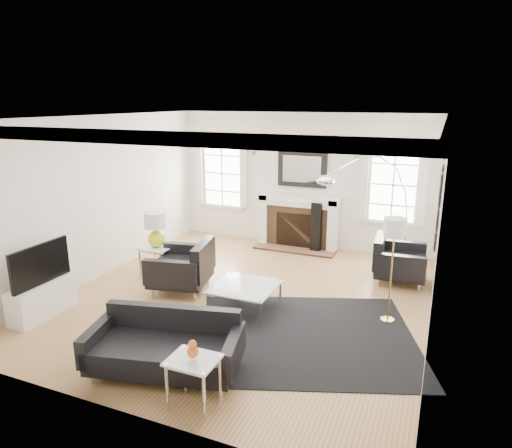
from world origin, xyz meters
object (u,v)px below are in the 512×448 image
at_px(armchair_right, 397,261).
at_px(arc_floor_lamp, 368,209).
at_px(fireplace, 298,222).
at_px(armchair_left, 185,268).
at_px(coffee_table, 245,288).
at_px(gourd_lamp, 156,227).
at_px(sofa, 166,347).

distance_m(armchair_right, arc_floor_lamp, 1.03).
bearing_deg(fireplace, armchair_left, -109.75).
relative_size(coffee_table, gourd_lamp, 1.47).
xyz_separation_m(armchair_left, armchair_right, (3.17, 1.73, -0.03)).
bearing_deg(coffee_table, armchair_left, 164.36).
bearing_deg(gourd_lamp, armchair_right, 20.49).
xyz_separation_m(armchair_right, coffee_table, (-1.94, -2.08, 0.02)).
bearing_deg(fireplace, gourd_lamp, -123.91).
bearing_deg(armchair_left, gourd_lamp, 158.63).
bearing_deg(coffee_table, armchair_right, 46.93).
height_order(gourd_lamp, arc_floor_lamp, arc_floor_lamp).
relative_size(fireplace, armchair_left, 1.45).
xyz_separation_m(fireplace, armchair_right, (2.14, -1.15, -0.19)).
bearing_deg(armchair_left, arc_floor_lamp, 36.56).
bearing_deg(sofa, coffee_table, 83.55).
bearing_deg(armchair_right, fireplace, 151.60).
height_order(coffee_table, arc_floor_lamp, arc_floor_lamp).
relative_size(fireplace, arc_floor_lamp, 0.77).
xyz_separation_m(armchair_left, arc_floor_lamp, (2.60, 1.93, 0.80)).
relative_size(armchair_right, arc_floor_lamp, 0.45).
relative_size(fireplace, sofa, 0.91).
bearing_deg(coffee_table, sofa, -96.45).
bearing_deg(sofa, arc_floor_lamp, 68.79).
bearing_deg(armchair_right, sofa, -119.14).
distance_m(armchair_left, arc_floor_lamp, 3.33).
distance_m(sofa, arc_floor_lamp, 4.41).
bearing_deg(sofa, gourd_lamp, 126.20).
xyz_separation_m(coffee_table, arc_floor_lamp, (1.37, 2.27, 0.82)).
xyz_separation_m(sofa, armchair_right, (2.14, 3.84, 0.05)).
distance_m(fireplace, arc_floor_lamp, 1.94).
bearing_deg(gourd_lamp, arc_floor_lamp, 26.42).
height_order(sofa, armchair_left, armchair_left).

